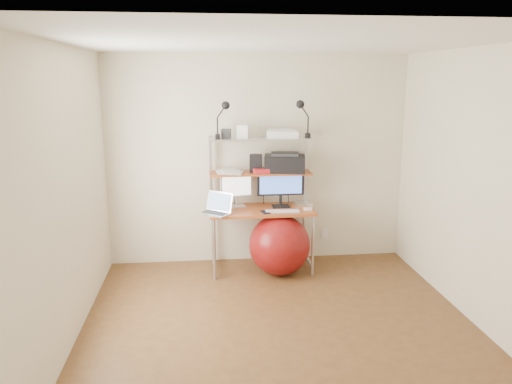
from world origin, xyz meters
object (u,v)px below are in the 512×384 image
Objects in this scene: printer at (285,163)px; monitor_black at (281,183)px; exercise_ball at (279,245)px; monitor_silver at (237,187)px; laptop at (217,209)px.

monitor_black is at bearing -133.22° from printer.
exercise_ball is (-0.05, -0.25, -0.67)m from monitor_black.
monitor_black is at bearing 79.62° from exercise_ball.
printer reaches higher than monitor_black.
exercise_ball is at bearing -51.41° from monitor_silver.
laptop is 0.96m from printer.
exercise_ball is (-0.10, -0.29, -0.90)m from printer.
monitor_black reaches higher than laptop.
monitor_silver is at bearing 145.74° from exercise_ball.
monitor_black reaches higher than monitor_silver.
monitor_black is 0.79× the size of exercise_ball.
exercise_ball is (0.70, -0.03, -0.44)m from laptop.
monitor_silver reaches higher than exercise_ball.
printer is (0.05, 0.04, 0.24)m from monitor_black.
exercise_ball is at bearing 35.28° from laptop.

